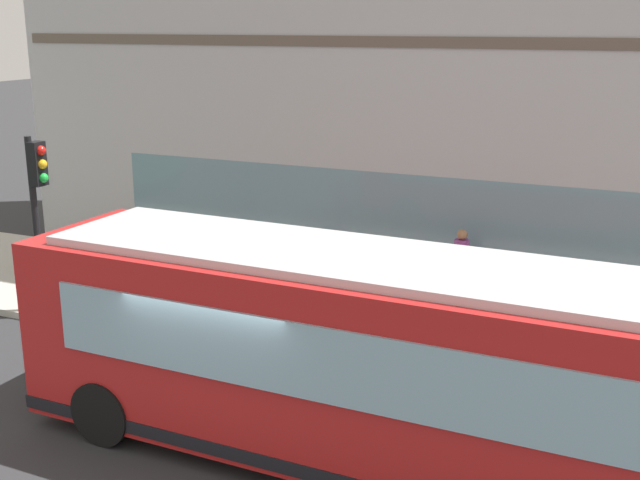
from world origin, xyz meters
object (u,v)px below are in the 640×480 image
traffic_light_down_block (37,191)px  pedestrian_walking_along_curb (191,281)px  fire_hydrant (388,280)px  pedestrian_by_light_pole (461,262)px  city_bus_nearside (358,360)px

traffic_light_down_block → pedestrian_walking_along_curb: traffic_light_down_block is taller
fire_hydrant → pedestrian_by_light_pole: bearing=-89.6°
fire_hydrant → pedestrian_by_light_pole: pedestrian_by_light_pole is taller
traffic_light_down_block → fire_hydrant: (3.85, -6.29, -2.22)m
pedestrian_by_light_pole → fire_hydrant: bearing=90.4°
fire_hydrant → pedestrian_by_light_pole: size_ratio=0.44×
traffic_light_down_block → fire_hydrant: size_ratio=5.00×
city_bus_nearside → fire_hydrant: size_ratio=13.63×
traffic_light_down_block → pedestrian_walking_along_curb: size_ratio=2.32×
city_bus_nearside → traffic_light_down_block: traffic_light_down_block is taller
traffic_light_down_block → city_bus_nearside: bearing=-108.3°
traffic_light_down_block → fire_hydrant: bearing=-58.5°
pedestrian_by_light_pole → pedestrian_walking_along_curb: bearing=125.2°
fire_hydrant → city_bus_nearside: bearing=-164.4°
city_bus_nearside → traffic_light_down_block: size_ratio=2.72×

